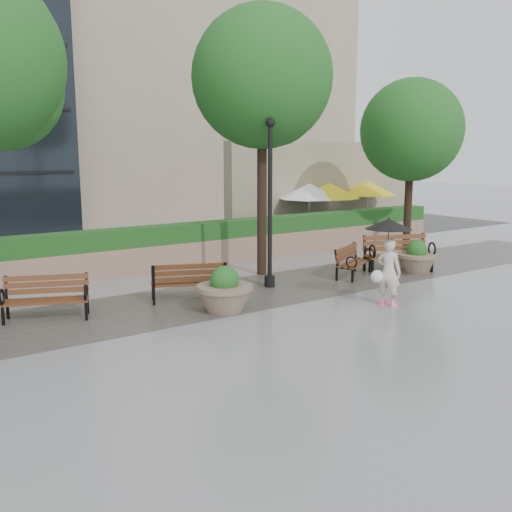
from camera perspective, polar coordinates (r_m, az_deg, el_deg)
ground at (r=11.95m, az=4.35°, el=-7.01°), size 100.00×100.00×0.00m
cobble_strip at (r=14.31m, az=-3.24°, el=-4.05°), size 28.00×3.20×0.01m
hedge_wall at (r=17.65m, az=-10.07°, el=0.74°), size 24.00×0.80×1.35m
cafe_wall at (r=25.23m, az=6.92°, el=6.72°), size 10.00×0.60×4.00m
cafe_hedge at (r=23.44m, az=9.49°, el=2.58°), size 8.00×0.50×0.90m
asphalt_street at (r=21.41m, az=-14.50°, el=0.44°), size 40.00×7.00×0.00m
bldg_stone at (r=36.77m, az=-6.61°, el=20.36°), size 18.00×10.00×20.00m
bench_1 at (r=13.08m, az=-20.21°, el=-4.83°), size 1.87×1.30×0.94m
bench_2 at (r=13.93m, az=-6.74°, el=-3.33°), size 1.91×1.32×0.96m
bench_3 at (r=16.76m, az=9.73°, el=-1.15°), size 1.75×1.32×0.88m
bench_4 at (r=17.68m, az=14.02°, el=-0.51°), size 2.17×1.49×1.09m
planter_left at (r=12.87m, az=-3.15°, el=-3.81°), size 1.27×1.27×1.06m
planter_right at (r=17.70m, az=15.73°, el=-0.38°), size 1.18×1.18×0.99m
lamppost at (r=14.97m, az=1.40°, el=4.19°), size 0.28×0.28×4.41m
tree_1 at (r=16.74m, az=0.90°, el=16.86°), size 3.95×3.94×7.58m
tree_2 at (r=21.70m, az=15.39°, el=11.73°), size 3.70×3.65×6.16m
patio_umb_white at (r=23.29m, az=5.36°, el=6.43°), size 2.50×2.50×2.30m
patio_umb_yellow_a at (r=23.67m, az=7.39°, el=6.45°), size 2.50×2.50×2.30m
patio_umb_yellow_b at (r=25.80m, az=11.11°, el=6.66°), size 2.50×2.50×2.30m
pedestrian at (r=13.61m, az=13.10°, el=0.27°), size 1.11×1.11×2.04m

